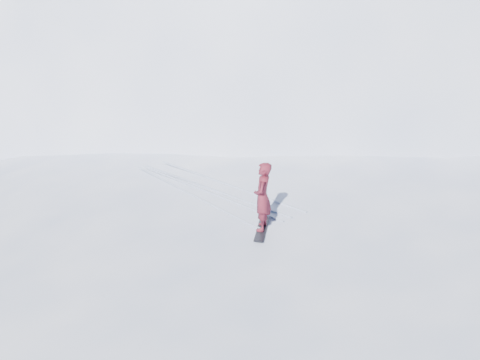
{
  "coord_description": "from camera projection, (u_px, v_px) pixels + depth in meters",
  "views": [
    {
      "loc": [
        -9.67,
        -8.26,
        9.65
      ],
      "look_at": [
        -1.64,
        2.55,
        3.5
      ],
      "focal_mm": 40.0,
      "sensor_mm": 36.0,
      "label": 1
    }
  ],
  "objects": [
    {
      "name": "near_ridge",
      "position": [
        295.0,
        251.0,
        18.02
      ],
      "size": [
        36.0,
        28.0,
        4.8
      ],
      "primitive_type": "ellipsoid",
      "color": "white",
      "rests_on": "ground"
    },
    {
      "name": "summit_peak",
      "position": [
        298.0,
        59.0,
        46.21
      ],
      "size": [
        60.0,
        56.0,
        56.0
      ],
      "primitive_type": "ellipsoid",
      "color": "white",
      "rests_on": "ground"
    },
    {
      "name": "wind_bumps",
      "position": [
        276.0,
        279.0,
        16.53
      ],
      "size": [
        16.0,
        14.4,
        1.0
      ],
      "color": "white",
      "rests_on": "ground"
    },
    {
      "name": "snowboarder",
      "position": [
        263.0,
        197.0,
        14.12
      ],
      "size": [
        0.82,
        0.82,
        1.92
      ],
      "primitive_type": "imported",
      "rotation": [
        0.0,
        0.0,
        3.9
      ],
      "color": "maroon",
      "rests_on": "snowboard"
    },
    {
      "name": "ground",
      "position": [
        339.0,
        307.0,
        15.28
      ],
      "size": [
        400.0,
        400.0,
        0.0
      ],
      "primitive_type": "plane",
      "color": "white",
      "rests_on": "ground"
    },
    {
      "name": "peak_shoulder",
      "position": [
        224.0,
        97.0,
        35.31
      ],
      "size": [
        28.0,
        24.0,
        18.0
      ],
      "primitive_type": "ellipsoid",
      "color": "white",
      "rests_on": "ground"
    },
    {
      "name": "board_tracks",
      "position": [
        210.0,
        189.0,
        16.76
      ],
      "size": [
        2.45,
        5.96,
        0.04
      ],
      "color": "silver",
      "rests_on": "ground"
    },
    {
      "name": "snowboard",
      "position": [
        262.0,
        229.0,
        14.53
      ],
      "size": [
        1.19,
        1.14,
        0.02
      ],
      "primitive_type": "cube",
      "rotation": [
        0.0,
        0.0,
        0.76
      ],
      "color": "black",
      "rests_on": "near_ridge"
    }
  ]
}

